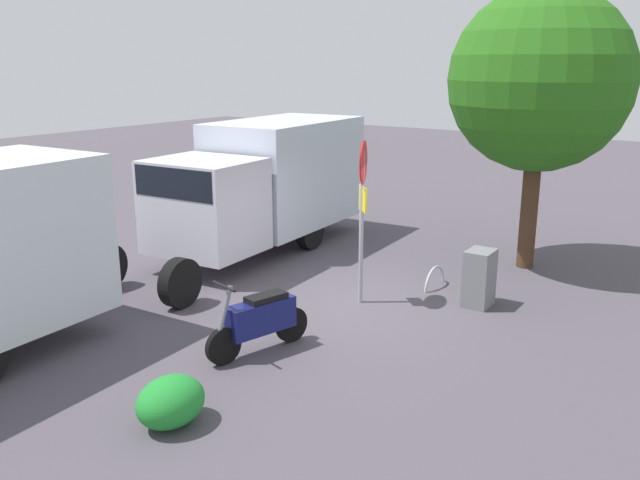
# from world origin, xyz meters

# --- Properties ---
(ground_plane) EXTENTS (60.00, 60.00, 0.00)m
(ground_plane) POSITION_xyz_m (0.00, 0.00, 0.00)
(ground_plane) COLOR #4D464F
(box_truck_near) EXTENTS (7.33, 2.61, 2.91)m
(box_truck_near) POSITION_xyz_m (-1.93, -3.42, 1.61)
(box_truck_near) COLOR black
(box_truck_near) RESTS_ON ground
(motorcycle) EXTENTS (1.77, 0.73, 1.20)m
(motorcycle) POSITION_xyz_m (2.54, 0.14, 0.52)
(motorcycle) COLOR black
(motorcycle) RESTS_ON ground
(stop_sign) EXTENTS (0.71, 0.33, 2.95)m
(stop_sign) POSITION_xyz_m (-0.14, 0.30, 1.96)
(stop_sign) COLOR #9E9EA3
(stop_sign) RESTS_ON ground
(street_tree) EXTENTS (3.66, 3.66, 5.73)m
(street_tree) POSITION_xyz_m (-3.99, 2.09, 3.88)
(street_tree) COLOR #47301E
(street_tree) RESTS_ON ground
(utility_cabinet) EXTENTS (0.58, 0.45, 1.03)m
(utility_cabinet) POSITION_xyz_m (-1.19, 2.13, 0.51)
(utility_cabinet) COLOR slate
(utility_cabinet) RESTS_ON ground
(bike_rack_hoop) EXTENTS (0.85, 0.06, 0.85)m
(bike_rack_hoop) POSITION_xyz_m (-1.68, 1.06, 0.00)
(bike_rack_hoop) COLOR #B7B7BC
(bike_rack_hoop) RESTS_ON ground
(shrub_near_sign) EXTENTS (0.89, 0.73, 0.61)m
(shrub_near_sign) POSITION_xyz_m (4.77, 0.57, 0.31)
(shrub_near_sign) COLOR #218A2F
(shrub_near_sign) RESTS_ON ground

